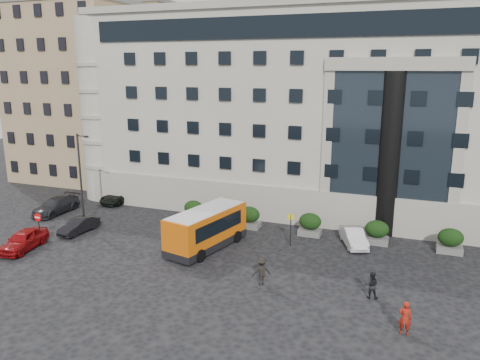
% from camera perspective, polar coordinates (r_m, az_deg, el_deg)
% --- Properties ---
extents(ground, '(120.00, 120.00, 0.00)m').
position_cam_1_polar(ground, '(33.63, -5.31, -9.69)').
color(ground, black).
rests_on(ground, ground).
extents(civic_building, '(44.00, 24.00, 18.00)m').
position_cam_1_polar(civic_building, '(50.49, 11.86, 8.48)').
color(civic_building, '#9F9C8D').
rests_on(civic_building, ground).
extents(entrance_column, '(1.80, 1.80, 13.00)m').
position_cam_1_polar(entrance_column, '(38.66, 17.77, 2.87)').
color(entrance_column, black).
rests_on(entrance_column, ground).
extents(apartment_near, '(14.00, 14.00, 20.00)m').
position_cam_1_polar(apartment_near, '(60.87, -18.00, 9.89)').
color(apartment_near, '#917B54').
rests_on(apartment_near, ground).
extents(apartment_far, '(13.00, 13.00, 22.00)m').
position_cam_1_polar(apartment_far, '(77.31, -11.46, 11.68)').
color(apartment_far, '#81654B').
rests_on(apartment_far, ground).
extents(hedge_a, '(1.80, 1.26, 1.84)m').
position_cam_1_polar(hedge_a, '(41.54, -5.65, -3.74)').
color(hedge_a, '#575855').
rests_on(hedge_a, ground).
extents(hedge_b, '(1.80, 1.26, 1.84)m').
position_cam_1_polar(hedge_b, '(39.62, 1.15, -4.54)').
color(hedge_b, '#575855').
rests_on(hedge_b, ground).
extents(hedge_c, '(1.80, 1.26, 1.84)m').
position_cam_1_polar(hedge_c, '(38.30, 8.54, -5.34)').
color(hedge_c, '#575855').
rests_on(hedge_c, ground).
extents(hedge_d, '(1.80, 1.26, 1.84)m').
position_cam_1_polar(hedge_d, '(37.67, 16.33, -6.09)').
color(hedge_d, '#575855').
rests_on(hedge_d, ground).
extents(hedge_e, '(1.80, 1.26, 1.84)m').
position_cam_1_polar(hedge_e, '(37.74, 24.26, -6.73)').
color(hedge_e, '#575855').
rests_on(hedge_e, ground).
extents(street_lamp, '(1.16, 0.18, 8.00)m').
position_cam_1_polar(street_lamp, '(40.96, -18.79, 0.32)').
color(street_lamp, '#262628').
rests_on(street_lamp, ground).
extents(bus_stop_sign, '(0.50, 0.08, 2.52)m').
position_cam_1_polar(bus_stop_sign, '(35.65, 6.21, -5.36)').
color(bus_stop_sign, '#262628').
rests_on(bus_stop_sign, ground).
extents(no_entry_sign, '(0.64, 0.16, 2.32)m').
position_cam_1_polar(no_entry_sign, '(39.46, -23.38, -4.67)').
color(no_entry_sign, '#262628').
rests_on(no_entry_sign, ground).
extents(minibus, '(4.06, 7.54, 2.99)m').
position_cam_1_polar(minibus, '(35.11, -4.13, -5.76)').
color(minibus, '#CE5709').
rests_on(minibus, ground).
extents(red_truck, '(2.68, 5.37, 2.84)m').
position_cam_1_polar(red_truck, '(56.34, -13.42, 1.14)').
color(red_truck, maroon).
rests_on(red_truck, ground).
extents(parked_car_a, '(2.38, 4.60, 1.49)m').
position_cam_1_polar(parked_car_a, '(38.59, -24.90, -6.65)').
color(parked_car_a, maroon).
rests_on(parked_car_a, ground).
extents(parked_car_b, '(1.60, 3.81, 1.22)m').
position_cam_1_polar(parked_car_b, '(40.75, -19.03, -5.26)').
color(parked_car_b, black).
rests_on(parked_car_b, ground).
extents(parked_car_c, '(2.06, 5.01, 1.45)m').
position_cam_1_polar(parked_car_c, '(46.77, -21.52, -2.92)').
color(parked_car_c, black).
rests_on(parked_car_c, ground).
extents(parked_car_d, '(2.68, 4.83, 1.28)m').
position_cam_1_polar(parked_car_d, '(48.49, -14.40, -1.92)').
color(parked_car_d, black).
rests_on(parked_car_d, ground).
extents(white_taxi, '(2.77, 4.24, 1.32)m').
position_cam_1_polar(white_taxi, '(36.92, 13.69, -6.77)').
color(white_taxi, silver).
rests_on(white_taxi, ground).
extents(pedestrian_a, '(0.67, 0.44, 1.83)m').
position_cam_1_polar(pedestrian_a, '(26.04, 19.47, -15.58)').
color(pedestrian_a, maroon).
rests_on(pedestrian_a, ground).
extents(pedestrian_b, '(0.84, 0.68, 1.64)m').
position_cam_1_polar(pedestrian_b, '(29.15, 15.74, -12.23)').
color(pedestrian_b, black).
rests_on(pedestrian_b, ground).
extents(pedestrian_c, '(1.35, 1.18, 1.81)m').
position_cam_1_polar(pedestrian_c, '(29.67, 2.65, -11.04)').
color(pedestrian_c, black).
rests_on(pedestrian_c, ground).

